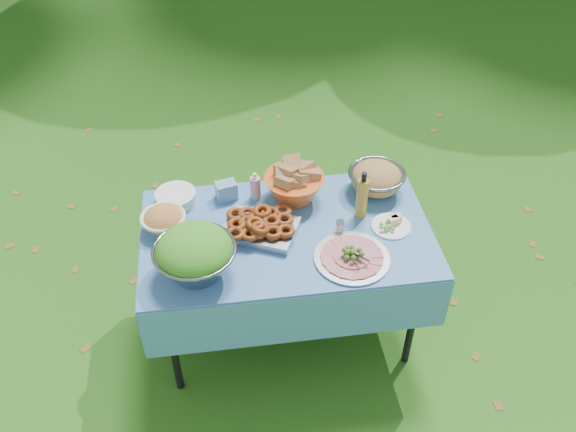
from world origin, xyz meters
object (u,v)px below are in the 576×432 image
at_px(bread_bowl, 294,182).
at_px(charcuterie_platter, 352,253).
at_px(oil_bottle, 362,195).
at_px(picnic_table, 287,283).
at_px(salad_bowl, 195,254).
at_px(plate_stack, 176,197).
at_px(pasta_bowl_steel, 377,178).

bearing_deg(bread_bowl, charcuterie_platter, -67.28).
distance_m(bread_bowl, oil_bottle, 0.37).
distance_m(picnic_table, bread_bowl, 0.56).
xyz_separation_m(bread_bowl, charcuterie_platter, (0.21, -0.50, -0.06)).
xyz_separation_m(salad_bowl, oil_bottle, (0.85, 0.30, 0.01)).
height_order(plate_stack, bread_bowl, bread_bowl).
bearing_deg(picnic_table, plate_stack, 150.52).
bearing_deg(charcuterie_platter, plate_stack, 146.70).
bearing_deg(salad_bowl, charcuterie_platter, -0.66).
bearing_deg(picnic_table, pasta_bowl_steel, 27.05).
relative_size(plate_stack, charcuterie_platter, 0.59).
xyz_separation_m(picnic_table, salad_bowl, (-0.45, -0.23, 0.51)).
bearing_deg(oil_bottle, pasta_bowl_steel, 56.73).
xyz_separation_m(plate_stack, oil_bottle, (0.95, -0.24, 0.11)).
distance_m(salad_bowl, bread_bowl, 0.72).
xyz_separation_m(picnic_table, charcuterie_platter, (0.28, -0.24, 0.42)).
xyz_separation_m(picnic_table, plate_stack, (-0.55, 0.31, 0.41)).
height_order(pasta_bowl_steel, charcuterie_platter, pasta_bowl_steel).
relative_size(bread_bowl, charcuterie_platter, 0.87).
bearing_deg(salad_bowl, picnic_table, 26.69).
bearing_deg(charcuterie_platter, bread_bowl, 112.72).
relative_size(bread_bowl, pasta_bowl_steel, 1.05).
xyz_separation_m(pasta_bowl_steel, oil_bottle, (-0.13, -0.20, 0.06)).
bearing_deg(oil_bottle, plate_stack, 165.82).
height_order(bread_bowl, pasta_bowl_steel, bread_bowl).
bearing_deg(salad_bowl, pasta_bowl_steel, 26.89).
distance_m(picnic_table, charcuterie_platter, 0.56).
relative_size(picnic_table, plate_stack, 6.75).
height_order(salad_bowl, pasta_bowl_steel, salad_bowl).
bearing_deg(plate_stack, bread_bowl, -4.74).
bearing_deg(pasta_bowl_steel, plate_stack, 177.66).
bearing_deg(oil_bottle, picnic_table, -169.66).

